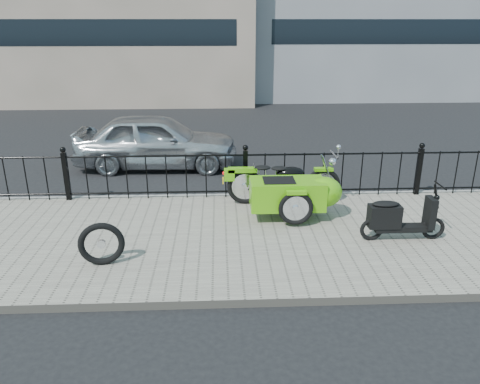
{
  "coord_description": "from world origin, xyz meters",
  "views": [
    {
      "loc": [
        -0.5,
        -7.5,
        3.47
      ],
      "look_at": [
        -0.17,
        -0.1,
        0.74
      ],
      "focal_mm": 35.0,
      "sensor_mm": 36.0,
      "label": 1
    }
  ],
  "objects_px": {
    "scooter": "(398,219)",
    "spare_tire": "(101,244)",
    "motorcycle_sidecar": "(296,191)",
    "sedan_car": "(157,141)"
  },
  "relations": [
    {
      "from": "scooter",
      "to": "spare_tire",
      "type": "height_order",
      "value": "scooter"
    },
    {
      "from": "scooter",
      "to": "sedan_car",
      "type": "relative_size",
      "value": 0.35
    },
    {
      "from": "motorcycle_sidecar",
      "to": "sedan_car",
      "type": "distance_m",
      "value": 4.55
    },
    {
      "from": "motorcycle_sidecar",
      "to": "spare_tire",
      "type": "height_order",
      "value": "motorcycle_sidecar"
    },
    {
      "from": "spare_tire",
      "to": "sedan_car",
      "type": "height_order",
      "value": "sedan_car"
    },
    {
      "from": "motorcycle_sidecar",
      "to": "sedan_car",
      "type": "xyz_separation_m",
      "value": [
        -2.9,
        3.5,
        0.08
      ]
    },
    {
      "from": "motorcycle_sidecar",
      "to": "sedan_car",
      "type": "bearing_deg",
      "value": 129.72
    },
    {
      "from": "scooter",
      "to": "sedan_car",
      "type": "distance_m",
      "value": 6.34
    },
    {
      "from": "scooter",
      "to": "spare_tire",
      "type": "bearing_deg",
      "value": -172.23
    },
    {
      "from": "motorcycle_sidecar",
      "to": "spare_tire",
      "type": "relative_size",
      "value": 3.45
    }
  ]
}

